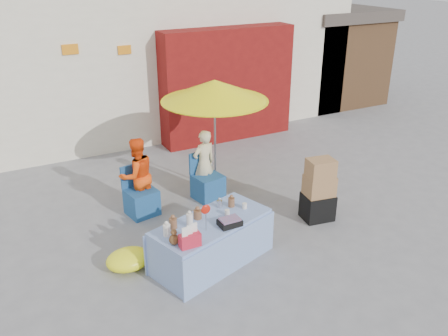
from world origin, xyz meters
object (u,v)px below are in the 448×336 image
market_table (211,241)px  box_stack (319,192)px  chair_left (141,200)px  chair_right (207,185)px  vendor_orange (137,175)px  umbrella (215,91)px  vendor_beige (204,164)px

market_table → box_stack: 2.14m
chair_left → box_stack: size_ratio=0.78×
chair_right → vendor_orange: size_ratio=0.64×
box_stack → chair_right: bearing=130.2°
vendor_orange → umbrella: bearing=175.5°
vendor_beige → box_stack: bearing=117.8°
vendor_orange → umbrella: (1.55, 0.15, 1.23)m
umbrella → vendor_beige: bearing=-153.4°
market_table → chair_left: (-0.43, 1.82, -0.09)m
chair_right → vendor_beige: 0.40m
vendor_orange → box_stack: bearing=136.7°
market_table → chair_left: size_ratio=2.26×
umbrella → box_stack: 2.49m
market_table → umbrella: size_ratio=0.92×
market_table → umbrella: bearing=44.4°
umbrella → chair_right: bearing=-136.8°
box_stack → umbrella: bearing=118.7°
market_table → vendor_orange: vendor_orange is taller
chair_right → box_stack: bearing=-59.8°
vendor_beige → umbrella: 1.31m
vendor_beige → box_stack: size_ratio=1.16×
vendor_orange → vendor_beige: 1.25m
vendor_orange → vendor_beige: (1.25, 0.00, -0.03)m
box_stack → vendor_beige: bearing=127.8°
market_table → chair_right: market_table is taller
chair_right → vendor_orange: vendor_orange is taller
chair_right → vendor_beige: (0.00, 0.13, 0.37)m
vendor_beige → umbrella: umbrella is taller
market_table → umbrella: (1.12, 2.10, 1.54)m
vendor_orange → chair_left: bearing=78.8°
chair_right → chair_left: bearing=170.0°
umbrella → box_stack: size_ratio=1.93×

